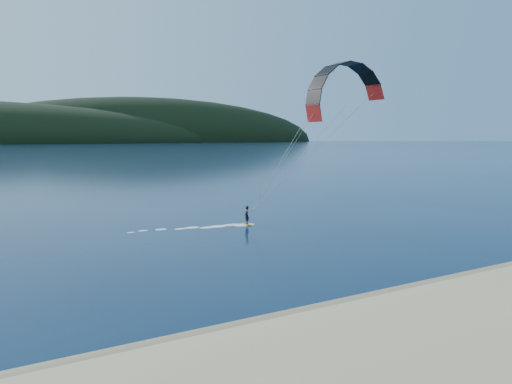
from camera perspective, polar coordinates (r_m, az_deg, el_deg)
ground at (r=18.27m, az=10.53°, el=-19.30°), size 1800.00×1800.00×0.00m
wet_sand at (r=21.53m, az=2.29°, el=-14.99°), size 220.00×2.50×0.10m
kitesurfer_near at (r=44.60m, az=9.64°, el=9.21°), size 22.00×7.73×13.94m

